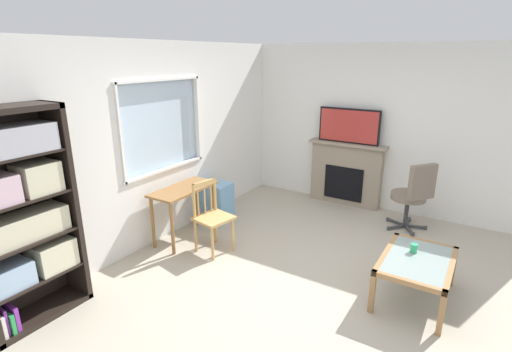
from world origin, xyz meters
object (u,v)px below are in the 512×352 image
desk_under_window (184,197)px  office_chair (413,193)px  bookshelf (19,212)px  fireplace (346,173)px  wooden_chair (212,216)px  plastic_drawer_unit (217,201)px  coffee_table (417,264)px  sippy_cup (414,248)px  tv (349,126)px

desk_under_window → office_chair: bearing=-53.4°
bookshelf → fireplace: bookshelf is taller
wooden_chair → desk_under_window: bearing=82.4°
wooden_chair → plastic_drawer_unit: wooden_chair is taller
desk_under_window → coffee_table: size_ratio=0.97×
desk_under_window → fireplace: fireplace is taller
bookshelf → wooden_chair: (1.90, -0.62, -0.60)m
bookshelf → coffee_table: bearing=-53.9°
desk_under_window → coffee_table: (0.21, -2.89, -0.21)m
wooden_chair → sippy_cup: wooden_chair is taller
office_chair → desk_under_window: bearing=126.6°
plastic_drawer_unit → fireplace: (1.62, -1.43, 0.25)m
desk_under_window → office_chair: office_chair is taller
wooden_chair → coffee_table: (0.28, -2.37, -0.08)m
fireplace → sippy_cup: 2.51m
sippy_cup → tv: bearing=35.3°
fireplace → sippy_cup: (-2.06, -1.44, -0.03)m
tv → sippy_cup: tv is taller
bookshelf → office_chair: bearing=-34.4°
bookshelf → coffee_table: bookshelf is taller
bookshelf → plastic_drawer_unit: 2.85m
fireplace → coffee_table: 2.65m
fireplace → tv: (-0.02, 0.00, 0.79)m
tv → coffee_table: bearing=-145.1°
fireplace → wooden_chair: bearing=160.5°
tv → sippy_cup: size_ratio=10.84×
sippy_cup → office_chair: bearing=10.9°
coffee_table → fireplace: bearing=34.7°
desk_under_window → plastic_drawer_unit: size_ratio=1.68×
tv → sippy_cup: bearing=-144.7°
office_chair → coffee_table: office_chair is taller
office_chair → coffee_table: size_ratio=1.04×
bookshelf → fireplace: bearing=-18.9°
coffee_table → sippy_cup: (0.11, 0.06, 0.11)m
wooden_chair → plastic_drawer_unit: bearing=34.0°
bookshelf → tv: size_ratio=2.04×
plastic_drawer_unit → office_chair: (1.11, -2.58, 0.28)m
plastic_drawer_unit → coffee_table: 2.99m
bookshelf → desk_under_window: 2.03m
bookshelf → tv: (4.34, -1.49, 0.25)m
bookshelf → sippy_cup: bookshelf is taller
plastic_drawer_unit → fireplace: 2.17m
office_chair → wooden_chair: bearing=134.1°
desk_under_window → sippy_cup: size_ratio=10.37×
wooden_chair → office_chair: bearing=-45.9°
wooden_chair → tv: (2.44, -0.87, 0.85)m
bookshelf → coffee_table: (2.18, -3.00, -0.68)m
wooden_chair → tv: tv is taller
desk_under_window → wooden_chair: 0.54m
plastic_drawer_unit → tv: 2.38m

